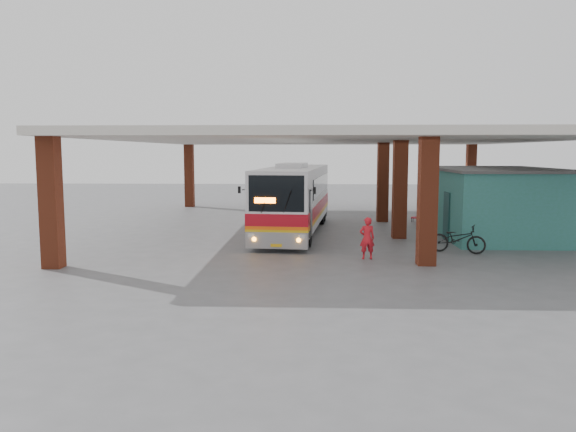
# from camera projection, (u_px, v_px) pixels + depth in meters

# --- Properties ---
(ground) EXTENTS (90.00, 90.00, 0.00)m
(ground) POSITION_uv_depth(u_px,v_px,m) (334.00, 249.00, 22.29)
(ground) COLOR #515154
(ground) RESTS_ON ground
(brick_columns) EXTENTS (20.10, 21.60, 4.35)m
(brick_columns) POSITION_uv_depth(u_px,v_px,m) (360.00, 187.00, 26.95)
(brick_columns) COLOR maroon
(brick_columns) RESTS_ON ground
(canopy_roof) EXTENTS (21.00, 23.00, 0.30)m
(canopy_roof) POSITION_uv_depth(u_px,v_px,m) (340.00, 139.00, 28.21)
(canopy_roof) COLOR beige
(canopy_roof) RESTS_ON brick_columns
(shop_building) EXTENTS (5.20, 8.20, 3.11)m
(shop_building) POSITION_uv_depth(u_px,v_px,m) (494.00, 202.00, 25.77)
(shop_building) COLOR #2F7662
(shop_building) RESTS_ON ground
(coach_bus) EXTENTS (3.45, 11.60, 3.33)m
(coach_bus) POSITION_uv_depth(u_px,v_px,m) (295.00, 198.00, 26.60)
(coach_bus) COLOR silver
(coach_bus) RESTS_ON ground
(motorcycle) EXTENTS (2.20, 1.47, 1.09)m
(motorcycle) POSITION_uv_depth(u_px,v_px,m) (458.00, 239.00, 21.38)
(motorcycle) COLOR black
(motorcycle) RESTS_ON ground
(pedestrian) EXTENTS (0.59, 0.43, 1.52)m
(pedestrian) POSITION_uv_depth(u_px,v_px,m) (367.00, 238.00, 20.14)
(pedestrian) COLOR red
(pedestrian) RESTS_ON ground
(red_chair) EXTENTS (0.59, 0.59, 0.86)m
(red_chair) POSITION_uv_depth(u_px,v_px,m) (418.00, 215.00, 30.76)
(red_chair) COLOR red
(red_chair) RESTS_ON ground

